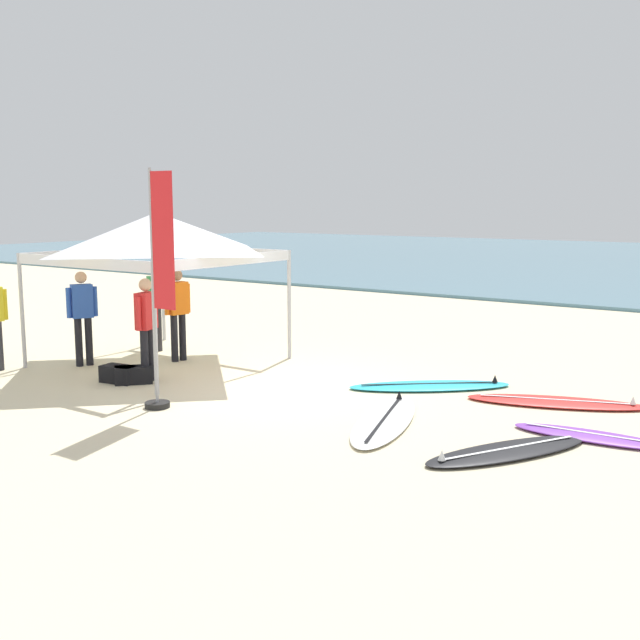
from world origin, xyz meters
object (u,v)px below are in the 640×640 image
at_px(surfboard_black, 507,451).
at_px(gear_bag_near_tent, 119,374).
at_px(surfboard_cyan, 430,386).
at_px(person_blue, 82,312).
at_px(canopy_tent, 157,233).
at_px(surfboard_red, 557,402).
at_px(banner_flag, 159,300).
at_px(surfboard_purple, 594,436).
at_px(person_green, 156,301).
at_px(person_red, 147,322).
at_px(person_orange, 178,308).
at_px(surfboard_white, 385,420).
at_px(gear_bag_by_pole, 134,375).

height_order(surfboard_black, gear_bag_near_tent, gear_bag_near_tent).
relative_size(surfboard_cyan, person_blue, 1.42).
relative_size(canopy_tent, surfboard_red, 1.32).
distance_m(canopy_tent, surfboard_cyan, 5.59).
relative_size(surfboard_red, gear_bag_near_tent, 4.40).
distance_m(surfboard_red, banner_flag, 5.93).
xyz_separation_m(canopy_tent, gear_bag_near_tent, (0.58, -1.48, -2.25)).
bearing_deg(surfboard_red, banner_flag, -142.71).
height_order(surfboard_red, surfboard_purple, same).
height_order(surfboard_purple, surfboard_black, same).
distance_m(person_green, person_red, 2.72).
relative_size(surfboard_cyan, person_orange, 1.42).
relative_size(surfboard_white, surfboard_purple, 1.32).
relative_size(canopy_tent, surfboard_purple, 1.74).
bearing_deg(person_green, person_red, -46.22).
relative_size(canopy_tent, person_orange, 2.04).
xyz_separation_m(canopy_tent, surfboard_black, (7.15, -1.29, -2.35)).
xyz_separation_m(surfboard_red, banner_flag, (-4.56, -3.47, 1.54)).
relative_size(surfboard_purple, person_red, 1.18).
height_order(surfboard_red, banner_flag, banner_flag).
bearing_deg(gear_bag_near_tent, surfboard_red, 23.44).
bearing_deg(banner_flag, gear_bag_by_pole, 151.84).
height_order(person_green, banner_flag, banner_flag).
xyz_separation_m(canopy_tent, person_red, (0.92, -1.16, -1.40)).
distance_m(person_orange, person_blue, 1.69).
bearing_deg(gear_bag_by_pole, person_orange, 111.91).
height_order(canopy_tent, person_blue, canopy_tent).
bearing_deg(canopy_tent, person_blue, -134.90).
height_order(surfboard_cyan, gear_bag_by_pole, gear_bag_by_pole).
distance_m(surfboard_purple, person_orange, 7.76).
xyz_separation_m(surfboard_red, person_red, (-6.00, -2.42, 0.95)).
bearing_deg(surfboard_cyan, surfboard_black, -47.26).
xyz_separation_m(canopy_tent, person_orange, (0.14, 0.32, -1.40)).
distance_m(surfboard_black, person_orange, 7.26).
relative_size(person_red, person_orange, 1.00).
bearing_deg(person_green, canopy_tent, -39.94).
bearing_deg(surfboard_cyan, surfboard_red, 4.59).
bearing_deg(person_orange, surfboard_red, 7.94).
bearing_deg(person_blue, banner_flag, -20.56).
bearing_deg(surfboard_purple, person_orange, 176.69).
bearing_deg(surfboard_purple, surfboard_cyan, 156.87).
relative_size(surfboard_cyan, surfboard_purple, 1.21).
xyz_separation_m(surfboard_white, surfboard_purple, (2.50, 0.88, 0.00)).
bearing_deg(gear_bag_near_tent, banner_flag, -22.18).
distance_m(surfboard_cyan, surfboard_black, 3.26).
height_order(surfboard_white, gear_bag_near_tent, gear_bag_near_tent).
relative_size(surfboard_cyan, banner_flag, 0.72).
xyz_separation_m(person_green, person_blue, (0.00, -1.77, 0.00)).
bearing_deg(surfboard_red, surfboard_black, -84.75).
bearing_deg(person_blue, person_orange, 49.39).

